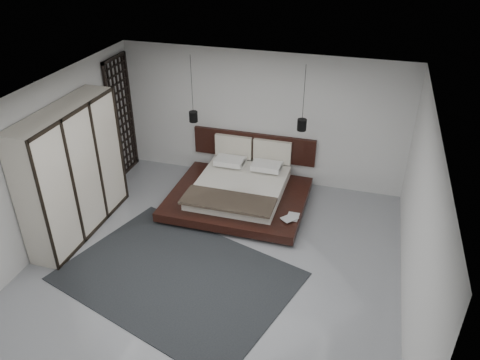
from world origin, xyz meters
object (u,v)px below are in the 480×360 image
(bed, at_px, (240,189))
(rug, at_px, (178,276))
(pendant_right, at_px, (302,125))
(wardrobe, at_px, (73,172))
(lattice_screen, at_px, (122,117))
(pendant_left, at_px, (193,116))

(bed, xyz_separation_m, rug, (-0.33, -2.46, -0.27))
(pendant_right, xyz_separation_m, wardrobe, (-3.65, -2.10, -0.47))
(rug, bearing_deg, bed, 82.38)
(lattice_screen, bearing_deg, rug, -50.45)
(lattice_screen, distance_m, pendant_left, 1.74)
(lattice_screen, height_order, pendant_left, pendant_left)
(bed, distance_m, wardrobe, 3.19)
(bed, distance_m, rug, 2.50)
(lattice_screen, height_order, rug, lattice_screen)
(bed, height_order, pendant_right, pendant_right)
(bed, distance_m, pendant_right, 1.80)
(lattice_screen, relative_size, pendant_right, 2.06)
(bed, height_order, rug, bed)
(lattice_screen, bearing_deg, pendant_left, -4.33)
(lattice_screen, distance_m, rug, 4.10)
(bed, bearing_deg, pendant_left, 159.54)
(lattice_screen, xyz_separation_m, rug, (2.48, -3.00, -1.29))
(pendant_left, bearing_deg, lattice_screen, 175.67)
(wardrobe, bearing_deg, rug, -19.13)
(pendant_left, relative_size, rug, 0.38)
(pendant_right, bearing_deg, bed, -159.54)
(bed, bearing_deg, pendant_right, 20.46)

